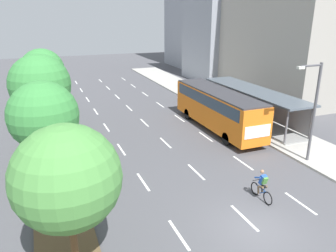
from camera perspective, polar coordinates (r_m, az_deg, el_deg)
The scene contains 15 objects.
ground_plane at distance 16.51m, azimuth 14.97°, elevation -16.83°, with size 140.00×140.00×0.00m, color #4C4C51.
median_strip at distance 31.87m, azimuth -20.29°, elevation 0.59°, with size 2.60×52.00×0.12m, color brown.
sidewalk_right at distance 36.51m, azimuth 8.27°, elevation 3.87°, with size 4.50×52.00×0.15m, color #ADAAA3.
lane_divider_left at distance 29.28m, azimuth -10.64°, elevation -0.23°, with size 0.14×44.59×0.01m.
lane_divider_center at distance 30.09m, azimuth -4.11°, elevation 0.59°, with size 0.14×44.59×0.01m.
lane_divider_right at distance 31.27m, azimuth 2.01°, elevation 1.34°, with size 0.14×44.59×0.01m.
bus_shelter at distance 30.95m, azimuth 14.88°, elevation 4.11°, with size 2.90×12.67×2.86m.
bus at distance 28.10m, azimuth 8.57°, elevation 3.48°, with size 2.54×11.29×3.37m.
cyclist at distance 18.41m, azimuth 16.00°, elevation -10.01°, with size 0.46×1.82×1.71m.
median_tree_nearest at distance 12.20m, azimuth -17.14°, elevation -8.67°, with size 3.91×3.91×5.85m.
median_tree_second at distance 18.00m, azimuth -20.80°, elevation 1.63°, with size 3.61×3.61×6.20m.
median_tree_third at distance 24.16m, azimuth -21.33°, elevation 6.69°, with size 4.14×4.14×6.83m.
median_tree_fourth at distance 30.49m, azimuth -20.94°, elevation 8.95°, with size 3.71×3.71×6.56m.
streetlight at distance 22.78m, azimuth 23.86°, elevation 3.12°, with size 1.91×0.24×6.50m.
building_mid_right at distance 50.36m, azimuth 9.94°, elevation 19.40°, with size 9.39×9.08×20.10m, color #8E939E.
Camera 1 is at (-8.58, -10.44, 9.50)m, focal length 35.13 mm.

